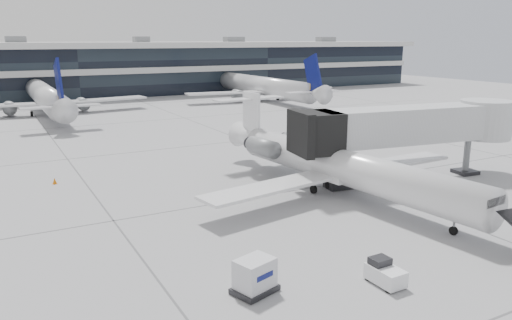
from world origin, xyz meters
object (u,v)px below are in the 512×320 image
jet_bridge (418,125)px  cargo_uld (255,276)px  regional_jet (338,165)px  baggage_tug (385,273)px

jet_bridge → cargo_uld: size_ratio=8.48×
jet_bridge → cargo_uld: 24.38m
jet_bridge → regional_jet: bearing=-170.7°
cargo_uld → baggage_tug: bearing=-37.8°
jet_bridge → cargo_uld: (-21.46, -10.86, -3.92)m
regional_jet → cargo_uld: (-13.14, -10.71, -1.52)m
regional_jet → jet_bridge: 8.67m
regional_jet → cargo_uld: regional_jet is taller
jet_bridge → baggage_tug: size_ratio=10.39×
baggage_tug → cargo_uld: (-6.06, 2.27, 0.29)m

